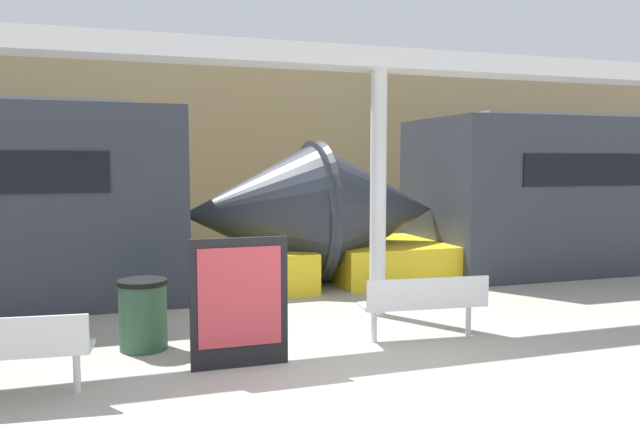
{
  "coord_description": "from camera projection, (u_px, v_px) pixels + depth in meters",
  "views": [
    {
      "loc": [
        -2.33,
        -5.52,
        2.23
      ],
      "look_at": [
        0.46,
        3.02,
        1.4
      ],
      "focal_mm": 35.0,
      "sensor_mm": 36.0,
      "label": 1
    }
  ],
  "objects": [
    {
      "name": "ground_plane",
      "position": [
        370.0,
        389.0,
        6.15
      ],
      "size": [
        60.0,
        60.0,
        0.0
      ],
      "primitive_type": "plane",
      "color": "#A8A093"
    },
    {
      "name": "station_wall",
      "position": [
        209.0,
        152.0,
        16.33
      ],
      "size": [
        56.0,
        0.2,
        5.0
      ],
      "primitive_type": "cube",
      "color": "tan",
      "rests_on": "ground_plane"
    },
    {
      "name": "bench_near",
      "position": [
        425.0,
        301.0,
        7.78
      ],
      "size": [
        1.62,
        0.59,
        0.82
      ],
      "rotation": [
        0.0,
        0.0,
        -0.1
      ],
      "color": "silver",
      "rests_on": "ground_plane"
    },
    {
      "name": "bench_far",
      "position": [
        5.0,
        348.0,
        5.81
      ],
      "size": [
        1.57,
        0.59,
        0.82
      ],
      "rotation": [
        0.0,
        0.0,
        -0.1
      ],
      "color": "silver",
      "rests_on": "ground_plane"
    },
    {
      "name": "trash_bin",
      "position": [
        143.0,
        314.0,
        7.43
      ],
      "size": [
        0.59,
        0.59,
        0.84
      ],
      "color": "#2D5138",
      "rests_on": "ground_plane"
    },
    {
      "name": "poster_board",
      "position": [
        240.0,
        302.0,
        6.75
      ],
      "size": [
        1.07,
        0.07,
        1.42
      ],
      "color": "black",
      "rests_on": "ground_plane"
    },
    {
      "name": "support_column_near",
      "position": [
        378.0,
        195.0,
        9.01
      ],
      "size": [
        0.24,
        0.24,
        3.54
      ],
      "primitive_type": "cylinder",
      "color": "silver",
      "rests_on": "ground_plane"
    },
    {
      "name": "canopy_beam",
      "position": [
        379.0,
        60.0,
        8.84
      ],
      "size": [
        28.0,
        0.6,
        0.28
      ],
      "primitive_type": "cube",
      "color": "silver",
      "rests_on": "support_column_near"
    }
  ]
}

